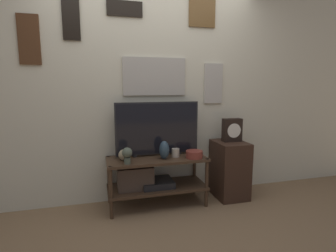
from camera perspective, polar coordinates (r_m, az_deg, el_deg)
name	(u,v)px	position (r m, az deg, el deg)	size (l,w,h in m)	color
ground_plane	(163,215)	(2.97, -1.16, -18.83)	(12.00, 12.00, 0.00)	#846647
wall_back	(151,87)	(3.16, -3.67, 8.45)	(6.40, 0.08, 2.70)	beige
media_console	(149,176)	(3.05, -4.17, -10.85)	(1.13, 0.45, 0.57)	#422D1E
television	(158,128)	(3.03, -2.29, -0.51)	(0.98, 0.05, 0.63)	black
vase_urn_stoneware	(164,150)	(2.93, -0.83, -5.23)	(0.11, 0.13, 0.20)	#2D4251
vase_round_glass	(124,155)	(2.93, -9.53, -6.20)	(0.12, 0.12, 0.12)	tan
vase_wide_bowl	(194,154)	(3.00, 5.73, -6.15)	(0.19, 0.19, 0.08)	brown
candle_jar	(176,153)	(3.03, 1.65, -5.83)	(0.09, 0.09, 0.10)	#C1B29E
decorative_bust	(127,154)	(2.78, -8.89, -6.09)	(0.11, 0.11, 0.18)	#4C5647
side_table	(229,169)	(3.38, 13.21, -9.14)	(0.36, 0.45, 0.70)	#382319
mantel_clock	(232,130)	(3.30, 13.77, -0.84)	(0.23, 0.11, 0.28)	black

